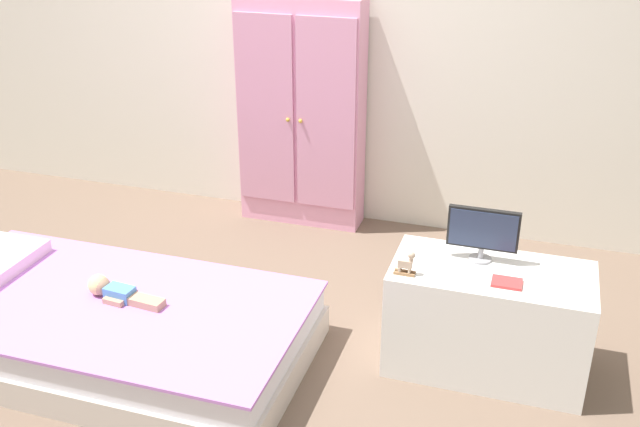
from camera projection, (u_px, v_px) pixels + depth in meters
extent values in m
cube|color=brown|center=(219.00, 343.00, 3.51)|extent=(10.00, 10.00, 0.02)
cube|color=silver|center=(319.00, 2.00, 4.29)|extent=(6.40, 0.05, 2.70)
cube|color=beige|center=(113.00, 340.00, 3.39)|extent=(1.81, 0.96, 0.14)
cube|color=silver|center=(109.00, 316.00, 3.34)|extent=(1.77, 0.92, 0.13)
cube|color=#B270C6|center=(108.00, 303.00, 3.31)|extent=(1.80, 0.95, 0.02)
cube|color=#4C84C6|center=(120.00, 293.00, 3.31)|extent=(0.14, 0.09, 0.06)
cube|color=tan|center=(149.00, 300.00, 3.28)|extent=(0.16, 0.05, 0.04)
cube|color=tan|center=(144.00, 304.00, 3.25)|extent=(0.16, 0.05, 0.04)
cube|color=tan|center=(127.00, 291.00, 3.36)|extent=(0.10, 0.04, 0.03)
cube|color=tan|center=(113.00, 302.00, 3.28)|extent=(0.10, 0.04, 0.03)
sphere|color=tan|center=(101.00, 286.00, 3.34)|extent=(0.09, 0.09, 0.09)
sphere|color=#E0C67F|center=(99.00, 285.00, 3.35)|extent=(0.10, 0.10, 0.10)
cube|color=#E599BC|center=(301.00, 114.00, 4.45)|extent=(0.76, 0.21, 1.41)
cube|color=#C986A6|center=(265.00, 111.00, 4.39)|extent=(0.36, 0.02, 1.15)
cube|color=#C986A6|center=(326.00, 117.00, 4.29)|extent=(0.36, 0.02, 1.15)
sphere|color=gold|center=(288.00, 120.00, 4.35)|extent=(0.02, 0.02, 0.02)
sphere|color=gold|center=(300.00, 121.00, 4.33)|extent=(0.02, 0.02, 0.02)
cube|color=silver|center=(487.00, 319.00, 3.23)|extent=(0.86, 0.44, 0.50)
cylinder|color=#99999E|center=(480.00, 259.00, 3.20)|extent=(0.10, 0.10, 0.01)
cylinder|color=#99999E|center=(481.00, 253.00, 3.19)|extent=(0.02, 0.02, 0.05)
cube|color=black|center=(483.00, 229.00, 3.14)|extent=(0.31, 0.02, 0.19)
cube|color=#28334C|center=(483.00, 230.00, 3.13)|extent=(0.29, 0.01, 0.17)
cube|color=#8E6642|center=(405.00, 271.00, 3.10)|extent=(0.09, 0.01, 0.01)
cube|color=#8E6642|center=(404.00, 274.00, 3.08)|extent=(0.09, 0.01, 0.01)
cube|color=tan|center=(405.00, 264.00, 3.07)|extent=(0.06, 0.03, 0.03)
cylinder|color=tan|center=(410.00, 269.00, 3.09)|extent=(0.01, 0.01, 0.02)
cylinder|color=tan|center=(409.00, 271.00, 3.07)|extent=(0.01, 0.01, 0.02)
cylinder|color=tan|center=(400.00, 268.00, 3.10)|extent=(0.01, 0.01, 0.02)
cylinder|color=tan|center=(399.00, 270.00, 3.08)|extent=(0.01, 0.01, 0.02)
cylinder|color=tan|center=(411.00, 259.00, 3.05)|extent=(0.02, 0.02, 0.02)
sphere|color=tan|center=(412.00, 255.00, 3.05)|extent=(0.03, 0.03, 0.03)
cube|color=#CC3838|center=(507.00, 283.00, 3.02)|extent=(0.12, 0.09, 0.01)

